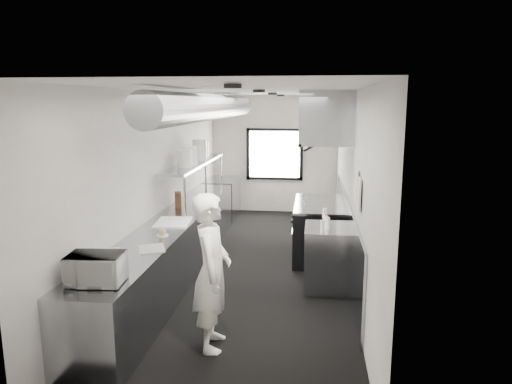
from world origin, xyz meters
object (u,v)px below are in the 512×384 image
(bottle_station, at_px, (327,258))
(squeeze_bottle_b, at_px, (328,224))
(small_plate, at_px, (162,235))
(squeeze_bottle_a, at_px, (323,226))
(knife_block, at_px, (178,200))
(line_cook, at_px, (212,272))
(deli_tub_b, at_px, (115,253))
(plate_stack_c, at_px, (200,150))
(far_work_table, at_px, (222,198))
(squeeze_bottle_c, at_px, (326,222))
(deli_tub_a, at_px, (90,269))
(range, at_px, (318,230))
(cutting_board, at_px, (173,222))
(exhaust_hood, at_px, (325,117))
(plate_stack_b, at_px, (190,156))
(prep_counter, at_px, (175,247))
(microwave, at_px, (96,269))
(plate_stack_d, at_px, (203,149))
(pass_shelf, at_px, (195,164))
(squeeze_bottle_d, at_px, (324,218))
(squeeze_bottle_e, at_px, (325,215))
(plate_stack_a, at_px, (185,158))

(bottle_station, relative_size, squeeze_bottle_b, 5.27)
(small_plate, xyz_separation_m, squeeze_bottle_a, (2.09, 0.45, 0.07))
(knife_block, xyz_separation_m, squeeze_bottle_b, (2.46, -1.15, -0.04))
(line_cook, height_order, deli_tub_b, line_cook)
(plate_stack_c, relative_size, squeeze_bottle_a, 2.33)
(far_work_table, height_order, squeeze_bottle_c, squeeze_bottle_c)
(deli_tub_a, bearing_deg, bottle_station, 40.63)
(range, relative_size, cutting_board, 2.55)
(deli_tub_b, height_order, squeeze_bottle_c, squeeze_bottle_c)
(exhaust_hood, height_order, cutting_board, exhaust_hood)
(exhaust_hood, xyz_separation_m, deli_tub_a, (-2.43, -3.53, -1.44))
(deli_tub_a, bearing_deg, plate_stack_b, 87.25)
(prep_counter, relative_size, microwave, 12.29)
(bottle_station, bearing_deg, line_cook, -125.30)
(exhaust_hood, distance_m, knife_block, 2.81)
(exhaust_hood, distance_m, squeeze_bottle_a, 2.18)
(prep_counter, bearing_deg, exhaust_hood, 28.11)
(knife_block, bearing_deg, microwave, -105.95)
(cutting_board, bearing_deg, plate_stack_d, 92.14)
(microwave, distance_m, plate_stack_c, 4.43)
(range, distance_m, deli_tub_b, 3.82)
(pass_shelf, distance_m, squeeze_bottle_d, 2.80)
(line_cook, distance_m, cutting_board, 2.02)
(deli_tub_a, xyz_separation_m, knife_block, (0.01, 3.15, 0.07))
(bottle_station, distance_m, plate_stack_d, 3.55)
(prep_counter, xyz_separation_m, plate_stack_d, (-0.03, 2.14, 1.29))
(small_plate, height_order, knife_block, knife_block)
(line_cook, bearing_deg, squeeze_bottle_a, -44.22)
(deli_tub_a, xyz_separation_m, squeeze_bottle_a, (2.40, 1.87, 0.03))
(range, distance_m, plate_stack_d, 2.73)
(pass_shelf, distance_m, small_plate, 2.50)
(knife_block, bearing_deg, small_plate, -99.32)
(pass_shelf, distance_m, plate_stack_c, 0.38)
(prep_counter, bearing_deg, plate_stack_b, 91.07)
(prep_counter, height_order, microwave, microwave)
(prep_counter, xyz_separation_m, bottle_station, (2.30, -0.20, 0.00))
(knife_block, height_order, plate_stack_b, plate_stack_b)
(deli_tub_a, xyz_separation_m, plate_stack_c, (0.16, 4.14, 0.81))
(deli_tub_a, xyz_separation_m, deli_tub_b, (0.03, 0.55, -0.00))
(plate_stack_c, bearing_deg, knife_block, -98.62)
(microwave, height_order, squeeze_bottle_c, microwave)
(cutting_board, height_order, plate_stack_c, plate_stack_c)
(plate_stack_b, distance_m, squeeze_bottle_b, 2.81)
(small_plate, xyz_separation_m, squeeze_bottle_e, (2.14, 1.05, 0.09))
(range, xyz_separation_m, deli_tub_b, (-2.34, -2.98, 0.48))
(cutting_board, distance_m, squeeze_bottle_a, 2.17)
(exhaust_hood, bearing_deg, squeeze_bottle_a, -91.13)
(range, height_order, plate_stack_a, plate_stack_a)
(line_cook, xyz_separation_m, deli_tub_a, (-1.21, -0.33, 0.09))
(plate_stack_a, bearing_deg, deli_tub_a, -92.52)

